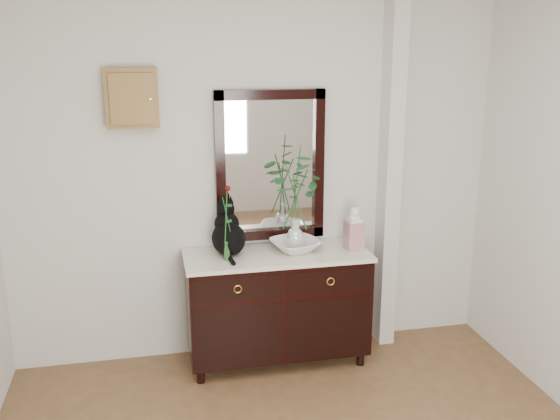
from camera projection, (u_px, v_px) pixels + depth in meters
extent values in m
cube|color=silver|center=(257.00, 179.00, 4.55)|extent=(3.60, 0.04, 2.70)
cube|color=silver|center=(390.00, 175.00, 4.67)|extent=(0.12, 0.20, 2.70)
cube|color=black|center=(277.00, 304.00, 4.57)|extent=(1.30, 0.50, 0.82)
cube|color=white|center=(277.00, 255.00, 4.47)|extent=(1.33, 0.52, 0.03)
cube|color=black|center=(270.00, 166.00, 4.53)|extent=(0.80, 0.06, 1.10)
cube|color=white|center=(270.00, 166.00, 4.54)|extent=(0.66, 0.01, 0.96)
cube|color=brown|center=(132.00, 98.00, 4.18)|extent=(0.35, 0.10, 0.40)
imported|color=silver|center=(295.00, 245.00, 4.51)|extent=(0.42, 0.42, 0.08)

